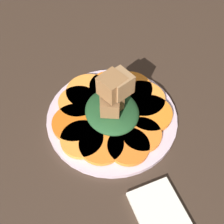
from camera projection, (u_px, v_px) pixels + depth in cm
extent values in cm
cube|color=#38281E|center=(112.00, 121.00, 56.09)|extent=(120.00, 120.00, 2.00)
cylinder|color=silver|center=(112.00, 117.00, 54.89)|extent=(25.35, 25.35, 1.00)
cylinder|color=white|center=(112.00, 117.00, 54.85)|extent=(20.28, 20.28, 1.00)
cylinder|color=#F99338|center=(89.00, 91.00, 57.50)|extent=(9.26, 9.26, 0.87)
cylinder|color=orange|center=(78.00, 102.00, 55.85)|extent=(7.93, 7.93, 0.87)
cylinder|color=orange|center=(75.00, 123.00, 52.80)|extent=(8.64, 8.64, 0.87)
cylinder|color=orange|center=(82.00, 139.00, 50.65)|extent=(7.83, 7.83, 0.87)
cylinder|color=orange|center=(101.00, 144.00, 49.99)|extent=(8.10, 8.10, 0.87)
cylinder|color=orange|center=(128.00, 146.00, 49.74)|extent=(7.60, 7.60, 0.87)
cylinder|color=orange|center=(142.00, 135.00, 51.22)|extent=(7.35, 7.35, 0.87)
cylinder|color=orange|center=(150.00, 113.00, 54.15)|extent=(8.73, 8.73, 0.87)
cylinder|color=orange|center=(142.00, 99.00, 56.32)|extent=(9.23, 9.23, 0.87)
cylinder|color=orange|center=(129.00, 89.00, 57.89)|extent=(9.45, 9.45, 0.87)
cylinder|color=orange|center=(109.00, 86.00, 58.35)|extent=(8.12, 8.12, 0.87)
ellipsoid|color=#1E4723|center=(112.00, 111.00, 53.42)|extent=(11.30, 10.17, 2.49)
cube|color=brown|center=(113.00, 101.00, 51.15)|extent=(3.96, 3.96, 3.28)
cube|color=brown|center=(110.00, 105.00, 50.51)|extent=(4.55, 4.55, 3.41)
cube|color=#9E754C|center=(118.00, 83.00, 48.25)|extent=(4.93, 4.93, 3.90)
cube|color=olive|center=(110.00, 86.00, 47.67)|extent=(5.13, 5.13, 3.93)
cube|color=silver|center=(129.00, 96.00, 57.04)|extent=(11.63, 1.33, 0.40)
cube|color=silver|center=(143.00, 121.00, 53.39)|extent=(1.45, 2.34, 0.40)
cube|color=silver|center=(154.00, 131.00, 51.93)|extent=(4.58, 0.40, 0.40)
cube|color=silver|center=(151.00, 132.00, 51.78)|extent=(4.58, 0.40, 0.40)
cube|color=silver|center=(148.00, 133.00, 51.64)|extent=(4.58, 0.40, 0.40)
cube|color=silver|center=(145.00, 135.00, 51.50)|extent=(4.58, 0.40, 0.40)
cube|color=silver|center=(165.00, 221.00, 43.13)|extent=(12.38, 7.43, 0.80)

